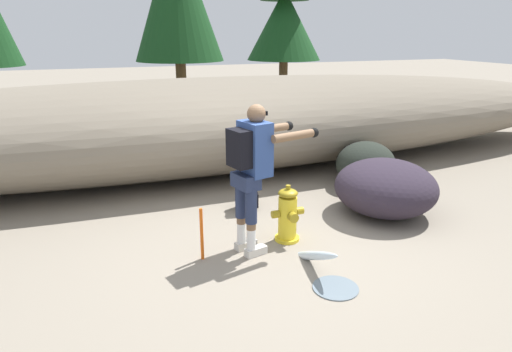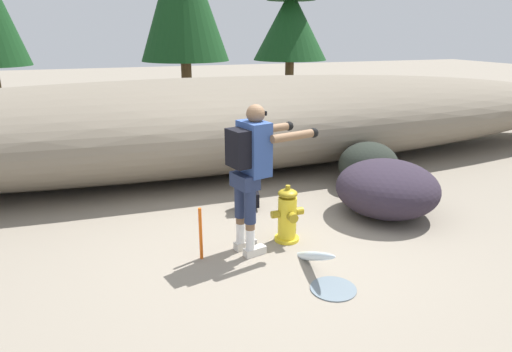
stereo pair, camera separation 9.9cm
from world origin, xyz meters
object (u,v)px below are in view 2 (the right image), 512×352
spare_backpack (248,195)px  boulder_large (387,188)px  boulder_mid (368,165)px  utility_worker (253,162)px  fire_hydrant (287,216)px  survey_stake (201,234)px

spare_backpack → boulder_large: size_ratio=0.34×
spare_backpack → boulder_mid: boulder_mid is taller
utility_worker → boulder_mid: utility_worker is taller
boulder_mid → utility_worker: bearing=-149.1°
fire_hydrant → spare_backpack: bearing=97.0°
utility_worker → boulder_large: bearing=-3.4°
boulder_large → boulder_mid: boulder_large is taller
spare_backpack → boulder_large: bearing=-10.1°
fire_hydrant → spare_backpack: fire_hydrant is taller
utility_worker → spare_backpack: size_ratio=3.57×
utility_worker → boulder_large: (2.06, 0.40, -0.68)m
spare_backpack → survey_stake: size_ratio=0.78×
fire_hydrant → boulder_large: boulder_large is taller
spare_backpack → boulder_mid: (2.12, 0.27, 0.15)m
fire_hydrant → boulder_large: 1.62m
boulder_large → survey_stake: bearing=-171.6°
boulder_mid → spare_backpack: bearing=-172.6°
utility_worker → survey_stake: size_ratio=2.80×
utility_worker → spare_backpack: utility_worker is taller
utility_worker → survey_stake: 0.97m
boulder_large → boulder_mid: size_ratio=1.43×
utility_worker → boulder_mid: size_ratio=1.74×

